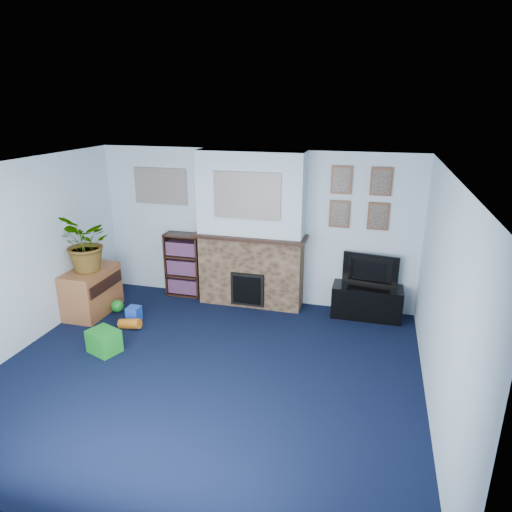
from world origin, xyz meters
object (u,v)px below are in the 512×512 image
(tv_stand, at_px, (367,302))
(bookshelf, at_px, (184,266))
(sideboard, at_px, (92,291))
(television, at_px, (369,271))

(tv_stand, height_order, bookshelf, bookshelf)
(bookshelf, xyz_separation_m, sideboard, (-1.08, -1.00, -0.15))
(tv_stand, distance_m, television, 0.49)
(tv_stand, relative_size, bookshelf, 0.97)
(tv_stand, xyz_separation_m, sideboard, (-4.03, -0.92, 0.12))
(television, xyz_separation_m, sideboard, (-4.03, -0.94, -0.37))
(television, bearing_deg, bookshelf, 7.52)
(tv_stand, bearing_deg, sideboard, -167.10)
(sideboard, bearing_deg, bookshelf, 42.85)
(tv_stand, distance_m, sideboard, 4.14)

